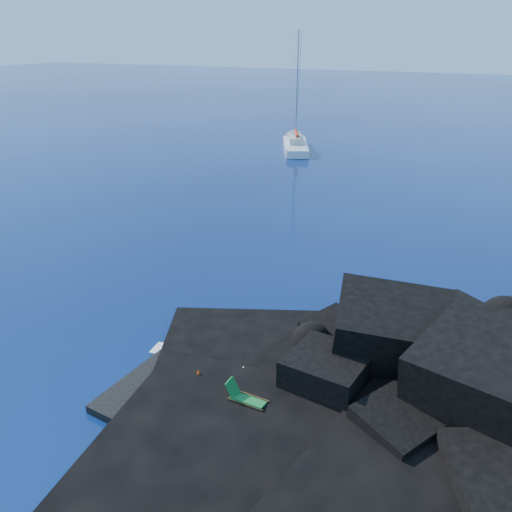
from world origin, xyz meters
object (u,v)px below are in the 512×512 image
at_px(sailboat, 295,150).
at_px(marker_cone, 199,374).
at_px(deck_chair, 248,396).
at_px(sunbather, 233,369).

xyz_separation_m(sailboat, marker_cone, (12.73, -45.36, 0.60)).
bearing_deg(deck_chair, sunbather, 135.42).
bearing_deg(marker_cone, sunbather, 41.06).
height_order(deck_chair, sunbather, deck_chair).
bearing_deg(marker_cone, sailboat, 105.68).
relative_size(sailboat, marker_cone, 28.35).
bearing_deg(deck_chair, marker_cone, 167.95).
distance_m(deck_chair, sunbather, 2.23).
distance_m(sailboat, deck_chair, 48.51).
bearing_deg(sailboat, sunbather, -96.42).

